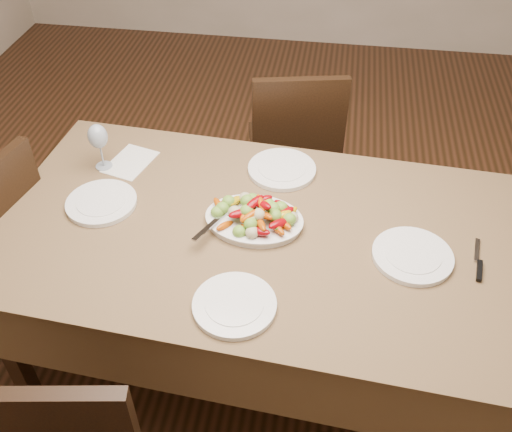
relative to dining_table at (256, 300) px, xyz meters
The scene contains 13 objects.
floor 0.42m from the dining_table, 92.73° to the left, with size 6.00×6.00×0.00m, color #3C2212.
dining_table is the anchor object (origin of this frame).
chair_far 0.94m from the dining_table, 87.54° to the left, with size 0.42×0.42×0.95m, color black, non-canonical shape.
serving_platter 0.39m from the dining_table, 111.95° to the left, with size 0.33×0.25×0.02m, color white.
roasted_vegetables 0.45m from the dining_table, 111.95° to the left, with size 0.27×0.19×0.09m, color #780207, non-canonical shape.
serving_spoon 0.44m from the dining_table, behind, with size 0.28×0.06×0.03m, color #9EA0A8, non-canonical shape.
plate_left 0.70m from the dining_table, behind, with size 0.26×0.26×0.02m, color white.
plate_right 0.66m from the dining_table, ahead, with size 0.27×0.27×0.02m, color white.
plate_far 0.52m from the dining_table, 81.90° to the left, with size 0.27×0.27×0.02m, color white.
plate_near 0.52m from the dining_table, 91.81° to the right, with size 0.26×0.26×0.02m, color white.
wine_glass 0.85m from the dining_table, 157.71° to the left, with size 0.08×0.08×0.20m, color #8C99A5, non-canonical shape.
menu_card 0.74m from the dining_table, 150.85° to the left, with size 0.15×0.21×0.00m, color silver.
table_knife 0.84m from the dining_table, ahead, with size 0.02×0.20×0.01m, color #9EA0A8, non-canonical shape.
Camera 1 is at (0.23, -1.62, 2.12)m, focal length 40.00 mm.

